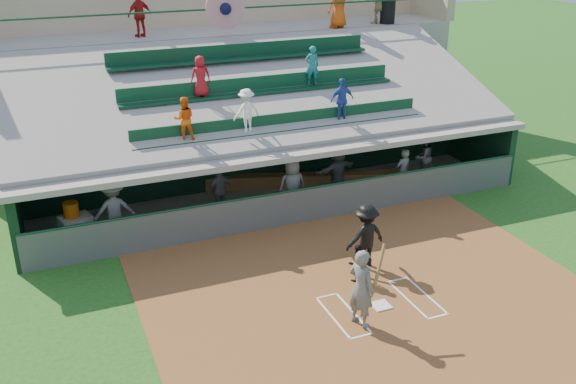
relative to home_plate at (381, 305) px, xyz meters
name	(u,v)px	position (x,y,z in m)	size (l,w,h in m)	color
ground	(381,307)	(0.00, 0.00, -0.04)	(100.00, 100.00, 0.00)	#1D4D15
dirt_slab	(371,296)	(0.00, 0.50, -0.03)	(11.00, 9.00, 0.02)	brown
home_plate	(381,305)	(0.00, 0.00, 0.00)	(0.43, 0.43, 0.03)	silver
batters_box_chalk	(381,306)	(0.00, 0.00, -0.01)	(2.65, 1.85, 0.01)	white
dugout_floor	(279,201)	(0.00, 6.75, -0.02)	(16.00, 3.50, 0.04)	gray
concourse_slab	(217,88)	(0.00, 13.50, 2.26)	(20.00, 3.00, 4.60)	gray
grandstand	(240,107)	(-0.01, 10.51, 2.23)	(20.40, 10.40, 7.80)	#515751
batter_at_plate	(362,288)	(-0.82, -0.45, 0.95)	(0.97, 0.83, 1.95)	#525450
catcher	(357,263)	(0.01, 1.30, 0.49)	(0.50, 0.39, 1.02)	black
home_umpire	(366,236)	(0.58, 1.91, 0.87)	(1.15, 0.66, 1.77)	black
dugout_bench	(268,181)	(0.08, 7.93, 0.24)	(15.40, 0.46, 0.46)	olive
white_table	(77,228)	(-6.43, 6.35, 0.38)	(0.86, 0.64, 0.75)	silver
water_cooler	(71,210)	(-6.51, 6.39, 0.97)	(0.44, 0.44, 0.44)	#CF650C
dugout_player_a	(114,210)	(-5.38, 5.93, 0.96)	(1.23, 0.71, 1.90)	#60645E
dugout_player_b	(220,190)	(-2.07, 6.53, 0.80)	(0.93, 0.39, 1.59)	#5C5F59
dugout_player_c	(292,186)	(0.04, 5.67, 0.93)	(0.90, 0.59, 1.84)	#595B56
dugout_player_d	(337,171)	(1.96, 6.37, 0.90)	(1.66, 0.53, 1.79)	#50524E
dugout_player_e	(403,172)	(4.08, 5.70, 0.80)	(0.58, 0.38, 1.60)	#61645E
dugout_player_f	(423,157)	(5.42, 6.55, 0.86)	(0.83, 0.65, 1.71)	#5E605A
trash_bin	(388,12)	(7.17, 12.46, 5.03)	(0.62, 0.62, 0.93)	black
concourse_staff_a	(140,15)	(-2.95, 13.05, 5.37)	(0.95, 0.39, 1.62)	#AB1613
concourse_staff_b	(338,3)	(4.75, 12.23, 5.52)	(0.94, 0.61, 1.92)	#CD450C
concourse_staff_c	(380,1)	(6.89, 12.63, 5.48)	(1.71, 0.54, 1.84)	tan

